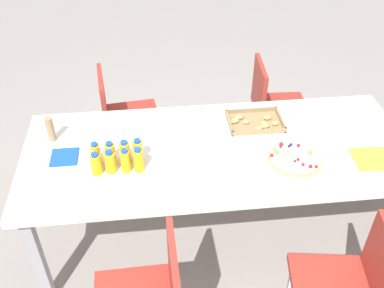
{
  "coord_description": "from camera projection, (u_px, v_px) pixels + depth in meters",
  "views": [
    {
      "loc": [
        -0.36,
        -1.94,
        2.34
      ],
      "look_at": [
        -0.15,
        0.03,
        0.76
      ],
      "focal_mm": 40.99,
      "sensor_mm": 36.0,
      "label": 1
    }
  ],
  "objects": [
    {
      "name": "juice_bottle_7",
      "position": [
        138.0,
        151.0,
        2.41
      ],
      "size": [
        0.06,
        0.06,
        0.14
      ],
      "color": "#FAAC14",
      "rests_on": "party_table"
    },
    {
      "name": "fruit_pizza",
      "position": [
        295.0,
        158.0,
        2.44
      ],
      "size": [
        0.3,
        0.3,
        0.05
      ],
      "color": "tan",
      "rests_on": "party_table"
    },
    {
      "name": "juice_bottle_3",
      "position": [
        138.0,
        160.0,
        2.34
      ],
      "size": [
        0.06,
        0.06,
        0.15
      ],
      "color": "#F9AC14",
      "rests_on": "party_table"
    },
    {
      "name": "juice_bottle_0",
      "position": [
        96.0,
        164.0,
        2.33
      ],
      "size": [
        0.06,
        0.06,
        0.14
      ],
      "color": "#F9AE14",
      "rests_on": "party_table"
    },
    {
      "name": "chair_far_left",
      "position": [
        122.0,
        114.0,
        3.23
      ],
      "size": [
        0.44,
        0.44,
        0.83
      ],
      "rotation": [
        0.0,
        0.0,
        -1.47
      ],
      "color": "maroon",
      "rests_on": "ground_plane"
    },
    {
      "name": "chair_far_right",
      "position": [
        273.0,
        103.0,
        3.33
      ],
      "size": [
        0.42,
        0.42,
        0.83
      ],
      "rotation": [
        0.0,
        0.0,
        -1.62
      ],
      "color": "maroon",
      "rests_on": "ground_plane"
    },
    {
      "name": "paper_folder",
      "position": [
        376.0,
        159.0,
        2.45
      ],
      "size": [
        0.27,
        0.21,
        0.01
      ],
      "primitive_type": "cube",
      "rotation": [
        0.0,
        0.0,
        -0.06
      ],
      "color": "yellow",
      "rests_on": "party_table"
    },
    {
      "name": "plate_stack",
      "position": [
        222.0,
        154.0,
        2.47
      ],
      "size": [
        0.2,
        0.2,
        0.02
      ],
      "color": "silver",
      "rests_on": "party_table"
    },
    {
      "name": "juice_bottle_6",
      "position": [
        125.0,
        153.0,
        2.39
      ],
      "size": [
        0.06,
        0.06,
        0.15
      ],
      "color": "#F9AE14",
      "rests_on": "party_table"
    },
    {
      "name": "snack_tray",
      "position": [
        255.0,
        122.0,
        2.71
      ],
      "size": [
        0.34,
        0.24,
        0.04
      ],
      "color": "olive",
      "rests_on": "party_table"
    },
    {
      "name": "juice_bottle_2",
      "position": [
        125.0,
        161.0,
        2.34
      ],
      "size": [
        0.05,
        0.05,
        0.15
      ],
      "color": "#FAAC14",
      "rests_on": "party_table"
    },
    {
      "name": "juice_bottle_1",
      "position": [
        110.0,
        162.0,
        2.34
      ],
      "size": [
        0.06,
        0.06,
        0.14
      ],
      "color": "#F9AE14",
      "rests_on": "party_table"
    },
    {
      "name": "ground_plane",
      "position": [
        214.0,
        232.0,
        2.99
      ],
      "size": [
        12.0,
        12.0,
        0.0
      ],
      "primitive_type": "plane",
      "color": "gray"
    },
    {
      "name": "cardboard_tube",
      "position": [
        51.0,
        129.0,
        2.55
      ],
      "size": [
        0.04,
        0.04,
        0.15
      ],
      "primitive_type": "cylinder",
      "color": "#9E7A56",
      "rests_on": "party_table"
    },
    {
      "name": "party_table",
      "position": [
        218.0,
        156.0,
        2.57
      ],
      "size": [
        2.25,
        0.91,
        0.74
      ],
      "color": "silver",
      "rests_on": "ground_plane"
    },
    {
      "name": "juice_bottle_4",
      "position": [
        96.0,
        154.0,
        2.38
      ],
      "size": [
        0.05,
        0.05,
        0.15
      ],
      "color": "#F9AD14",
      "rests_on": "party_table"
    },
    {
      "name": "napkin_stack",
      "position": [
        64.0,
        157.0,
        2.46
      ],
      "size": [
        0.15,
        0.15,
        0.01
      ],
      "primitive_type": "cube",
      "color": "#194CA5",
      "rests_on": "party_table"
    },
    {
      "name": "chair_near_right",
      "position": [
        350.0,
        285.0,
        2.1
      ],
      "size": [
        0.46,
        0.46,
        0.83
      ],
      "rotation": [
        0.0,
        0.0,
        1.42
      ],
      "color": "maroon",
      "rests_on": "ground_plane"
    },
    {
      "name": "juice_bottle_5",
      "position": [
        110.0,
        153.0,
        2.4
      ],
      "size": [
        0.06,
        0.06,
        0.14
      ],
      "color": "#FAAD14",
      "rests_on": "party_table"
    }
  ]
}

